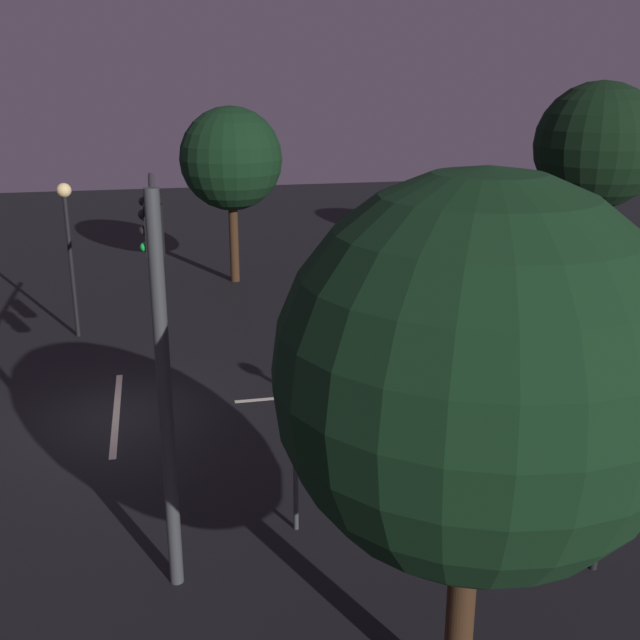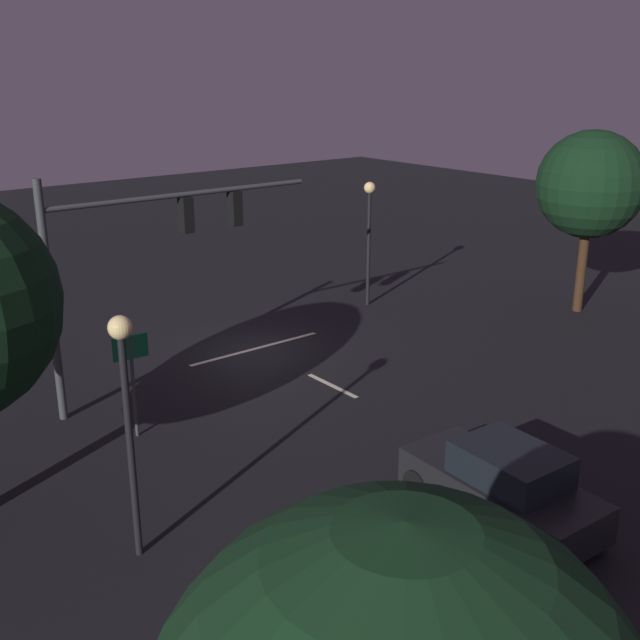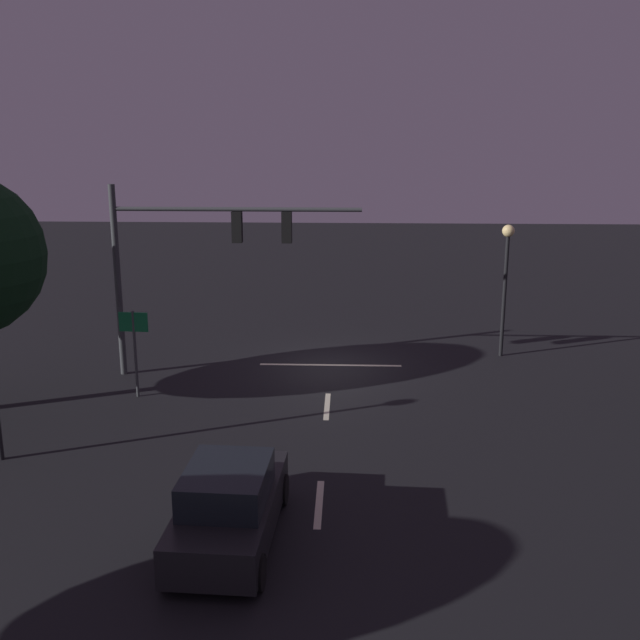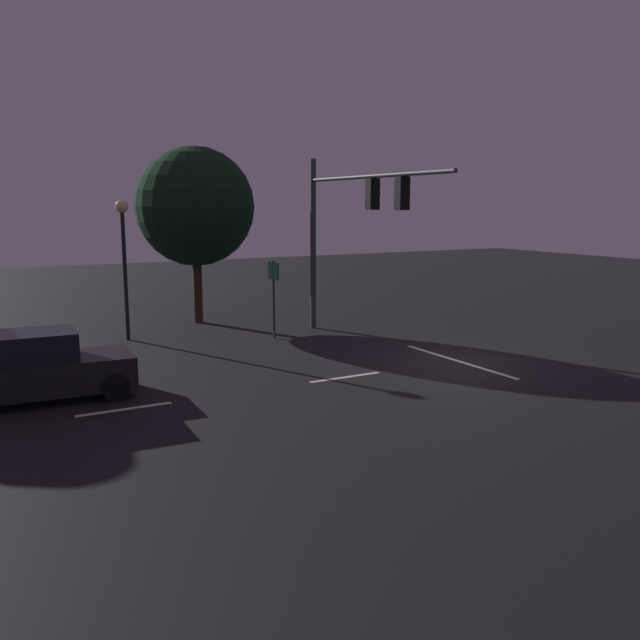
% 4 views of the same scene
% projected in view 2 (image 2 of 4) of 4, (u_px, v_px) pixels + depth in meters
% --- Properties ---
extents(ground_plane, '(80.00, 80.00, 0.00)m').
position_uv_depth(ground_plane, '(256.00, 349.00, 25.70)').
color(ground_plane, black).
extents(traffic_signal_assembly, '(8.15, 0.47, 6.39)m').
position_uv_depth(traffic_signal_assembly, '(143.00, 244.00, 20.85)').
color(traffic_signal_assembly, '#383A3D').
rests_on(traffic_signal_assembly, ground_plane).
extents(lane_dash_far, '(0.16, 2.20, 0.01)m').
position_uv_depth(lane_dash_far, '(332.00, 386.00, 22.73)').
color(lane_dash_far, beige).
rests_on(lane_dash_far, ground_plane).
extents(lane_dash_mid, '(0.16, 2.20, 0.01)m').
position_uv_depth(lane_dash_mid, '(493.00, 464.00, 18.28)').
color(lane_dash_mid, beige).
rests_on(lane_dash_mid, ground_plane).
extents(stop_bar, '(5.00, 0.16, 0.01)m').
position_uv_depth(stop_bar, '(256.00, 348.00, 25.70)').
color(stop_bar, beige).
rests_on(stop_bar, ground_plane).
extents(car_approaching, '(2.09, 4.44, 1.70)m').
position_uv_depth(car_approaching, '(503.00, 486.00, 15.80)').
color(car_approaching, black).
rests_on(car_approaching, ground_plane).
extents(street_lamp_left_kerb, '(0.44, 0.44, 4.83)m').
position_uv_depth(street_lamp_left_kerb, '(369.00, 219.00, 29.34)').
color(street_lamp_left_kerb, black).
rests_on(street_lamp_left_kerb, ground_plane).
extents(street_lamp_right_kerb, '(0.44, 0.44, 4.86)m').
position_uv_depth(street_lamp_right_kerb, '(126.00, 392.00, 13.86)').
color(street_lamp_right_kerb, black).
rests_on(street_lamp_right_kerb, ground_plane).
extents(route_sign, '(0.90, 0.12, 2.76)m').
position_uv_depth(route_sign, '(132.00, 363.00, 19.06)').
color(route_sign, '#383A3D').
rests_on(route_sign, ground_plane).
extents(tree_left_near, '(3.95, 3.95, 6.82)m').
position_uv_depth(tree_left_near, '(591.00, 185.00, 28.16)').
color(tree_left_near, '#382314').
rests_on(tree_left_near, ground_plane).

